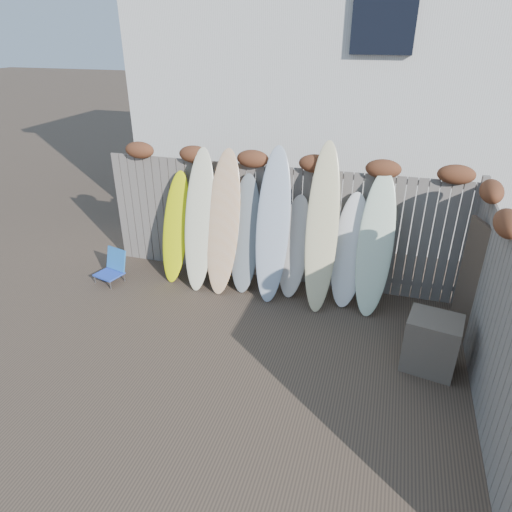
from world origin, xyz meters
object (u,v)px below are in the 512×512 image
(wooden_crate, at_px, (431,343))
(beach_chair, at_px, (113,267))
(surfboard_0, at_px, (176,227))
(lattice_panel, at_px, (482,294))

(wooden_crate, bearing_deg, beach_chair, 170.83)
(surfboard_0, bearing_deg, lattice_panel, -3.23)
(beach_chair, relative_size, lattice_panel, 0.32)
(beach_chair, height_order, wooden_crate, wooden_crate)
(wooden_crate, relative_size, surfboard_0, 0.39)
(wooden_crate, xyz_separation_m, lattice_panel, (0.56, 0.57, 0.50))
(wooden_crate, distance_m, surfboard_0, 4.37)
(beach_chair, height_order, lattice_panel, lattice_panel)
(beach_chair, xyz_separation_m, wooden_crate, (5.16, -0.83, 0.11))
(wooden_crate, height_order, surfboard_0, surfboard_0)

